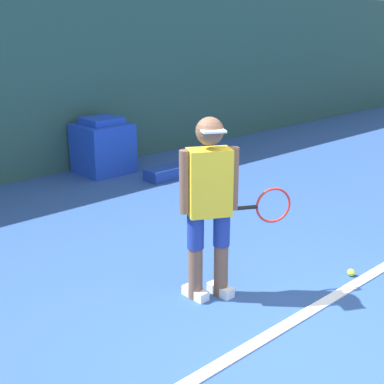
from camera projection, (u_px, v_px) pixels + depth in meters
name	position (u px, v px, depth m)	size (l,w,h in m)	color
ground_plane	(310.00, 358.00, 3.69)	(24.00, 24.00, 0.00)	#2D5193
court_baseline	(269.00, 335.00, 3.94)	(21.60, 0.10, 0.01)	white
tennis_player	(211.00, 202.00, 4.27)	(0.84, 0.52, 1.52)	brown
tennis_ball	(351.00, 272.00, 4.86)	(0.07, 0.07, 0.07)	#D1E533
covered_chair	(103.00, 147.00, 8.09)	(0.75, 0.72, 0.85)	blue
equipment_bag	(170.00, 172.00, 7.89)	(0.78, 0.31, 0.17)	#1E3D99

